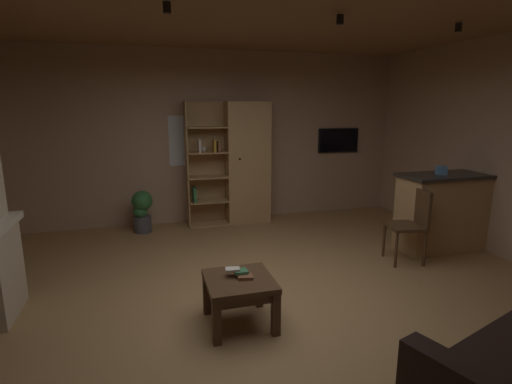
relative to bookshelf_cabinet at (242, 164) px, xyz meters
name	(u,v)px	position (x,y,z in m)	size (l,w,h in m)	color
floor	(267,305)	(-0.45, -2.85, -1.00)	(6.55, 6.18, 0.02)	#A37A4C
wall_back	(212,138)	(-0.45, 0.27, 0.42)	(6.67, 0.06, 2.80)	tan
window_pane_back	(189,141)	(-0.84, 0.24, 0.38)	(0.64, 0.01, 0.81)	white
bookshelf_cabinet	(242,164)	(0.00, 0.00, 0.00)	(1.36, 0.41, 1.99)	tan
kitchen_bar_counter	(448,211)	(2.38, -2.01, -0.47)	(1.39, 0.58, 1.04)	tan
tissue_box	(441,170)	(2.20, -2.01, 0.11)	(0.12, 0.12, 0.11)	#598CBF
coffee_table	(239,288)	(-0.79, -3.12, -0.64)	(0.59, 0.59, 0.43)	#4C331E
table_book_0	(245,277)	(-0.74, -3.13, -0.54)	(0.13, 0.10, 0.03)	brown
table_book_1	(241,271)	(-0.77, -3.07, -0.51)	(0.12, 0.11, 0.03)	#387247
table_book_2	(233,269)	(-0.84, -3.05, -0.49)	(0.13, 0.09, 0.02)	beige
dining_chair	(412,221)	(1.60, -2.28, -0.46)	(0.49, 0.49, 0.92)	#4C331E
potted_floor_plant	(142,210)	(-1.63, -0.16, -0.63)	(0.31, 0.31, 0.66)	#4C4C51
wall_mounted_tv	(338,140)	(1.85, 0.21, 0.32)	(0.77, 0.06, 0.43)	black
track_light_spot_1	(167,7)	(-1.27, -2.58, 1.75)	(0.07, 0.07, 0.09)	black
track_light_spot_2	(340,19)	(0.37, -2.55, 1.75)	(0.07, 0.07, 0.09)	black
track_light_spot_3	(458,27)	(1.77, -2.54, 1.75)	(0.07, 0.07, 0.09)	black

